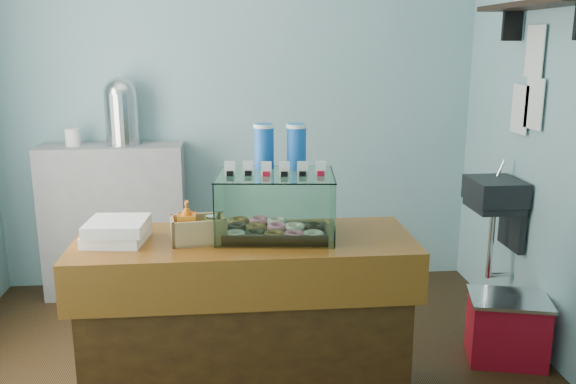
{
  "coord_description": "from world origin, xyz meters",
  "views": [
    {
      "loc": [
        -0.06,
        -3.0,
        1.8
      ],
      "look_at": [
        0.21,
        -0.15,
        1.1
      ],
      "focal_mm": 38.0,
      "sensor_mm": 36.0,
      "label": 1
    }
  ],
  "objects": [
    {
      "name": "room_shell",
      "position": [
        0.03,
        0.01,
        1.71
      ],
      "size": [
        3.54,
        3.04,
        2.82
      ],
      "color": "#7AADB2",
      "rests_on": "ground"
    },
    {
      "name": "condiment_crate",
      "position": [
        -0.23,
        -0.29,
        0.97
      ],
      "size": [
        0.27,
        0.18,
        0.2
      ],
      "rotation": [
        0.0,
        0.0,
        0.14
      ],
      "color": "tan",
      "rests_on": "counter"
    },
    {
      "name": "red_cooler",
      "position": [
        1.51,
        0.09,
        0.19
      ],
      "size": [
        0.51,
        0.44,
        0.39
      ],
      "rotation": [
        0.0,
        0.0,
        -0.25
      ],
      "color": "#B10E20",
      "rests_on": "ground"
    },
    {
      "name": "pastry_boxes",
      "position": [
        -0.59,
        -0.25,
        0.95
      ],
      "size": [
        0.3,
        0.3,
        0.11
      ],
      "rotation": [
        0.0,
        0.0,
        -0.13
      ],
      "color": "white",
      "rests_on": "counter"
    },
    {
      "name": "counter",
      "position": [
        0.0,
        -0.25,
        0.46
      ],
      "size": [
        1.6,
        0.6,
        0.9
      ],
      "color": "#44280D",
      "rests_on": "ground"
    },
    {
      "name": "ground",
      "position": [
        0.0,
        0.0,
        0.0
      ],
      "size": [
        3.5,
        3.5,
        0.0
      ],
      "primitive_type": "plane",
      "color": "black",
      "rests_on": "ground"
    },
    {
      "name": "back_shelf",
      "position": [
        -0.9,
        1.32,
        0.55
      ],
      "size": [
        1.0,
        0.32,
        1.1
      ],
      "primitive_type": "cube",
      "color": "#949496",
      "rests_on": "ground"
    },
    {
      "name": "coffee_urn",
      "position": [
        -0.81,
        1.34,
        1.35
      ],
      "size": [
        0.26,
        0.26,
        0.47
      ],
      "color": "silver",
      "rests_on": "back_shelf"
    },
    {
      "name": "display_case",
      "position": [
        0.15,
        -0.19,
        1.07
      ],
      "size": [
        0.59,
        0.46,
        0.52
      ],
      "rotation": [
        0.0,
        0.0,
        -0.1
      ],
      "color": "black",
      "rests_on": "counter"
    }
  ]
}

